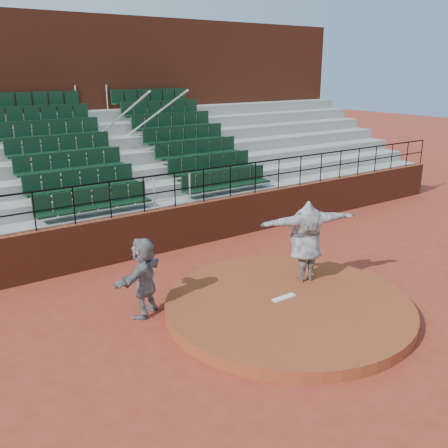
% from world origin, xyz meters
% --- Properties ---
extents(ground, '(90.00, 90.00, 0.00)m').
position_xyz_m(ground, '(0.00, 0.00, 0.00)').
color(ground, '#993422').
rests_on(ground, ground).
extents(pitchers_mound, '(5.50, 5.50, 0.25)m').
position_xyz_m(pitchers_mound, '(0.00, 0.00, 0.12)').
color(pitchers_mound, brown).
rests_on(pitchers_mound, ground).
extents(pitching_rubber, '(0.60, 0.15, 0.03)m').
position_xyz_m(pitching_rubber, '(0.00, 0.15, 0.27)').
color(pitching_rubber, white).
rests_on(pitching_rubber, pitchers_mound).
extents(boundary_wall, '(24.00, 0.30, 1.30)m').
position_xyz_m(boundary_wall, '(0.00, 5.00, 0.65)').
color(boundary_wall, maroon).
rests_on(boundary_wall, ground).
extents(wall_railing, '(24.04, 0.05, 1.03)m').
position_xyz_m(wall_railing, '(0.00, 5.00, 2.03)').
color(wall_railing, black).
rests_on(wall_railing, boundary_wall).
extents(seating_deck, '(24.00, 5.97, 4.63)m').
position_xyz_m(seating_deck, '(0.00, 8.65, 1.44)').
color(seating_deck, '#9B9B96').
rests_on(seating_deck, ground).
extents(press_box_facade, '(24.00, 3.00, 7.10)m').
position_xyz_m(press_box_facade, '(0.00, 12.60, 3.55)').
color(press_box_facade, maroon).
rests_on(press_box_facade, ground).
extents(pitcher, '(2.55, 1.34, 2.00)m').
position_xyz_m(pitcher, '(1.10, 0.65, 1.25)').
color(pitcher, black).
rests_on(pitcher, pitchers_mound).
extents(fielder, '(1.67, 1.34, 1.78)m').
position_xyz_m(fielder, '(-2.68, 1.71, 0.89)').
color(fielder, black).
rests_on(fielder, ground).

